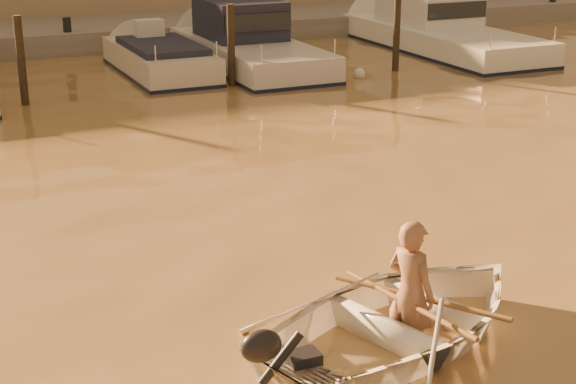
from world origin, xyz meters
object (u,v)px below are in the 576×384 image
moored_boat_5 (442,30)px  dinghy (404,318)px  moored_boat_3 (160,65)px  moored_boat_4 (249,44)px  person (411,293)px

moored_boat_5 → dinghy: bearing=-124.9°
moored_boat_3 → moored_boat_4: moored_boat_4 is taller
dinghy → moored_boat_5: moored_boat_5 is taller
person → moored_boat_3: bearing=-24.9°
person → moored_boat_4: moored_boat_4 is taller
person → moored_boat_3: (1.73, 15.20, -0.30)m
moored_boat_3 → person: bearing=-96.5°
moored_boat_5 → moored_boat_3: bearing=180.0°
dinghy → moored_boat_4: (4.36, 15.23, 0.37)m
dinghy → moored_boat_4: 15.85m
dinghy → person: bearing=-90.0°
person → moored_boat_5: bearing=-53.1°
moored_boat_4 → moored_boat_3: bearing=180.0°
dinghy → moored_boat_5: 18.58m
moored_boat_3 → moored_boat_5: 8.81m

